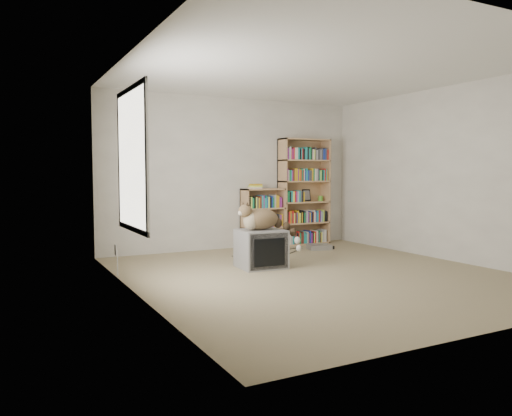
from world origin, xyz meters
name	(u,v)px	position (x,y,z in m)	size (l,w,h in m)	color
floor	(318,275)	(0.00, 0.00, 0.00)	(4.50, 5.00, 0.01)	gray
wall_back	(233,174)	(0.00, 2.50, 1.25)	(4.50, 0.02, 2.50)	silver
wall_front	(503,174)	(0.00, -2.50, 1.25)	(4.50, 0.02, 2.50)	silver
wall_left	(136,174)	(-2.25, 0.00, 1.25)	(0.02, 5.00, 2.50)	silver
wall_right	(449,174)	(2.25, 0.00, 1.25)	(0.02, 5.00, 2.50)	silver
ceiling	(320,70)	(0.00, 0.00, 2.50)	(4.50, 5.00, 0.02)	white
window	(132,159)	(-2.24, 0.20, 1.40)	(0.02, 1.22, 1.52)	white
crt_tv	(261,249)	(-0.41, 0.74, 0.25)	(0.62, 0.57, 0.51)	gray
cat	(266,222)	(-0.35, 0.71, 0.61)	(0.79, 0.56, 0.62)	#3C2B18
bookcase_tall	(304,194)	(1.32, 2.36, 0.88)	(0.93, 0.30, 1.86)	tan
bookcase_short	(263,220)	(0.49, 2.36, 0.47)	(0.73, 0.30, 1.00)	tan
book_stack	(256,186)	(0.37, 2.38, 1.04)	(0.19, 0.24, 0.08)	red
green_mug	(320,198)	(1.66, 2.34, 0.80)	(0.08, 0.08, 0.09)	#5AAB30
framed_print	(306,195)	(1.42, 2.44, 0.86)	(0.16, 0.01, 0.21)	black
dvd_player	(319,247)	(1.19, 1.69, 0.04)	(0.37, 0.26, 0.08)	#A2A2A7
wall_outlet	(116,250)	(-2.24, 1.09, 0.32)	(0.01, 0.08, 0.13)	silver
floor_cables	(263,254)	(0.13, 1.67, 0.00)	(1.20, 0.70, 0.01)	black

